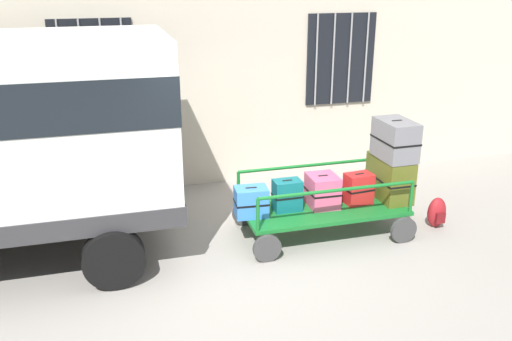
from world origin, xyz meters
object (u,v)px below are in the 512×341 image
at_px(suitcase_right_bottom, 390,178).
at_px(backpack, 437,213).
at_px(suitcase_midright_bottom, 358,189).
at_px(suitcase_left_bottom, 251,202).
at_px(luggage_cart, 322,210).
at_px(suitcase_right_middle, 395,140).
at_px(suitcase_midleft_bottom, 287,195).
at_px(suitcase_center_bottom, 322,191).

height_order(suitcase_right_bottom, backpack, suitcase_right_bottom).
bearing_deg(suitcase_midright_bottom, suitcase_left_bottom, 179.95).
relative_size(suitcase_midright_bottom, suitcase_right_bottom, 0.57).
height_order(suitcase_left_bottom, backpack, suitcase_left_bottom).
xyz_separation_m(suitcase_midright_bottom, backpack, (1.12, -0.21, -0.40)).
xyz_separation_m(luggage_cart, suitcase_right_bottom, (1.00, 0.03, 0.36)).
bearing_deg(suitcase_left_bottom, suitcase_midright_bottom, -0.05).
height_order(luggage_cart, suitcase_right_middle, suitcase_right_middle).
distance_m(suitcase_right_middle, backpack, 1.24).
xyz_separation_m(suitcase_midleft_bottom, suitcase_right_middle, (1.51, -0.03, 0.65)).
xyz_separation_m(suitcase_midright_bottom, suitcase_right_middle, (0.50, 0.02, 0.65)).
distance_m(suitcase_right_bottom, backpack, 0.84).
distance_m(suitcase_center_bottom, suitcase_midright_bottom, 0.51).
bearing_deg(luggage_cart, suitcase_right_middle, -1.18).
bearing_deg(suitcase_right_bottom, suitcase_midright_bottom, -172.34).
distance_m(suitcase_right_bottom, suitcase_right_middle, 0.57).
height_order(suitcase_midright_bottom, suitcase_right_bottom, suitcase_right_bottom).
relative_size(luggage_cart, suitcase_midright_bottom, 5.23).
relative_size(suitcase_midleft_bottom, suitcase_midright_bottom, 0.98).
distance_m(suitcase_midleft_bottom, suitcase_right_bottom, 1.51).
bearing_deg(suitcase_center_bottom, backpack, -9.21).
relative_size(luggage_cart, suitcase_right_bottom, 2.97).
bearing_deg(suitcase_right_bottom, luggage_cart, -178.29).
relative_size(suitcase_midright_bottom, suitcase_right_middle, 0.65).
xyz_separation_m(suitcase_center_bottom, suitcase_midright_bottom, (0.50, -0.05, -0.00)).
bearing_deg(suitcase_midleft_bottom, luggage_cart, -1.05).
bearing_deg(suitcase_right_middle, suitcase_right_bottom, 90.00).
bearing_deg(suitcase_center_bottom, suitcase_midright_bottom, -6.17).
distance_m(suitcase_left_bottom, suitcase_midleft_bottom, 0.50).
bearing_deg(suitcase_midright_bottom, suitcase_midleft_bottom, 177.33).
bearing_deg(suitcase_center_bottom, luggage_cart, -90.00).
relative_size(suitcase_center_bottom, suitcase_right_bottom, 0.61).
distance_m(suitcase_midright_bottom, backpack, 1.21).
height_order(suitcase_midright_bottom, suitcase_right_middle, suitcase_right_middle).
distance_m(suitcase_midleft_bottom, suitcase_center_bottom, 0.50).
bearing_deg(suitcase_midleft_bottom, backpack, -6.86).
distance_m(luggage_cart, suitcase_midright_bottom, 0.58).
bearing_deg(suitcase_midleft_bottom, suitcase_midright_bottom, -2.67).
bearing_deg(suitcase_left_bottom, backpack, -4.58).
height_order(suitcase_midleft_bottom, suitcase_right_bottom, suitcase_right_bottom).
bearing_deg(suitcase_midleft_bottom, suitcase_right_bottom, 0.79).
bearing_deg(suitcase_center_bottom, suitcase_midleft_bottom, -179.14).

